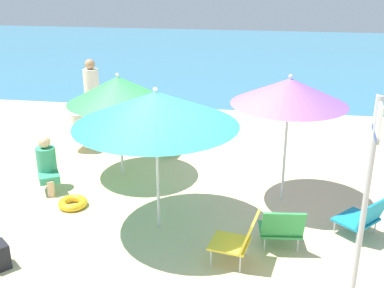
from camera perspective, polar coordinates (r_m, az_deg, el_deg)
ground_plane at (r=6.83m, az=-2.05°, el=-9.68°), size 40.00×40.00×0.00m
sea_water at (r=19.91m, az=5.75°, el=10.70°), size 40.00×16.00×0.01m
umbrella_teal at (r=6.08m, az=-4.42°, el=4.29°), size 2.19×2.19×2.02m
umbrella_purple at (r=6.97m, az=11.75°, el=6.27°), size 1.71×1.71×2.02m
umbrella_green at (r=7.95m, az=-8.96°, el=6.51°), size 1.73×1.73×1.82m
beach_chair_a at (r=5.87m, az=5.69°, el=-11.32°), size 0.62×0.54×0.68m
beach_chair_b at (r=6.24m, az=10.80°, el=-9.94°), size 0.59×0.59×0.62m
beach_chair_c at (r=6.79m, az=20.13°, el=-8.27°), size 0.76×0.76×0.62m
beach_chair_d at (r=9.28m, az=-2.78°, el=0.89°), size 0.55×0.64×0.64m
person_a at (r=7.99m, az=-17.19°, el=-2.24°), size 0.48×0.55×0.91m
person_b at (r=9.52m, az=-13.40°, el=2.14°), size 0.37×0.57×1.01m
person_c at (r=10.07m, az=-11.98°, el=5.35°), size 0.31×0.31×1.70m
warning_sign at (r=5.14m, az=20.76°, el=-3.12°), size 0.08×0.52×2.29m
swim_ring at (r=7.48m, az=-14.26°, el=-6.95°), size 0.45×0.45×0.12m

